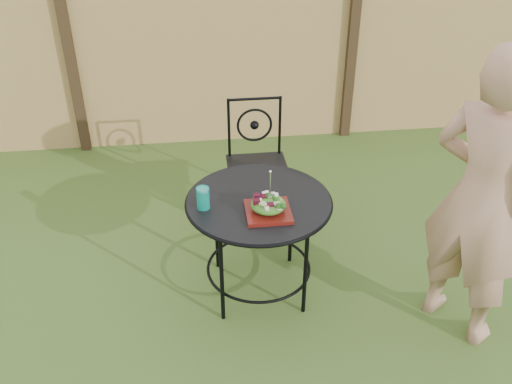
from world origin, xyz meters
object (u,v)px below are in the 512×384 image
at_px(patio_table, 259,218).
at_px(salad_plate, 268,212).
at_px(patio_chair, 257,159).
at_px(diner, 482,201).

relative_size(patio_table, salad_plate, 3.42).
height_order(patio_chair, diner, diner).
height_order(patio_table, patio_chair, patio_chair).
bearing_deg(salad_plate, diner, -14.58).
distance_m(patio_table, diner, 1.33).
height_order(patio_table, diner, diner).
relative_size(patio_chair, diner, 0.52).
distance_m(patio_chair, diner, 1.80).
distance_m(diner, salad_plate, 1.22).
bearing_deg(patio_chair, diner, -50.96).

